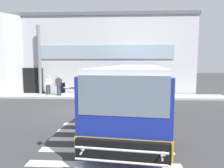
# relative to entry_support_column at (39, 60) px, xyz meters

# --- Properties ---
(ground_plane) EXTENTS (80.00, 90.00, 0.02)m
(ground_plane) POSITION_rel_entry_support_column_xyz_m (4.59, -5.40, -3.11)
(ground_plane) COLOR #353538
(ground_plane) RESTS_ON ground
(bay_paint_stripes) EXTENTS (4.40, 3.96, 0.01)m
(bay_paint_stripes) POSITION_rel_entry_support_column_xyz_m (6.59, -9.60, -3.09)
(bay_paint_stripes) COLOR silver
(bay_paint_stripes) RESTS_ON ground
(terminal_building) EXTENTS (19.76, 13.80, 7.21)m
(terminal_building) POSITION_rel_entry_support_column_xyz_m (3.92, 6.16, 0.50)
(terminal_building) COLOR #B7B7BC
(terminal_building) RESTS_ON ground
(boarding_curb) EXTENTS (21.96, 2.00, 0.15)m
(boarding_curb) POSITION_rel_entry_support_column_xyz_m (4.59, -0.60, -3.02)
(boarding_curb) COLOR #9E9B93
(boarding_curb) RESTS_ON ground
(entry_support_column) EXTENTS (0.28, 0.28, 5.90)m
(entry_support_column) POSITION_rel_entry_support_column_xyz_m (0.00, 0.00, 0.00)
(entry_support_column) COLOR slate
(entry_support_column) RESTS_ON boarding_curb
(bus_main_foreground) EXTENTS (4.18, 11.96, 2.70)m
(bus_main_foreground) POSITION_rel_entry_support_column_xyz_m (7.72, -6.12, -1.76)
(bus_main_foreground) COLOR navy
(bus_main_foreground) RESTS_ON ground
(passenger_near_column) EXTENTS (0.48, 0.41, 1.68)m
(passenger_near_column) POSITION_rel_entry_support_column_xyz_m (0.80, -0.32, -2.02)
(passenger_near_column) COLOR #1E2338
(passenger_near_column) RESTS_ON boarding_curb
(passenger_by_doorway) EXTENTS (0.59, 0.26, 1.68)m
(passenger_by_doorway) POSITION_rel_entry_support_column_xyz_m (1.88, -0.75, -2.02)
(passenger_by_doorway) COLOR #1E2338
(passenger_by_doorway) RESTS_ON boarding_curb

